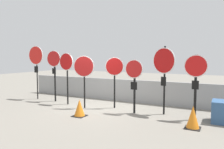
# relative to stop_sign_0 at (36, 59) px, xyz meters

# --- Properties ---
(ground_plane) EXTENTS (40.00, 40.00, 0.00)m
(ground_plane) POSITION_rel_stop_sign_0_xyz_m (3.79, -0.15, -2.05)
(ground_plane) COLOR gray
(fence_back) EXTENTS (10.46, 0.12, 1.06)m
(fence_back) POSITION_rel_stop_sign_0_xyz_m (3.79, 1.58, -1.51)
(fence_back) COLOR gray
(fence_back) RESTS_ON ground
(stop_sign_0) EXTENTS (0.93, 0.11, 2.69)m
(stop_sign_0) POSITION_rel_stop_sign_0_xyz_m (0.00, 0.00, 0.00)
(stop_sign_0) COLOR black
(stop_sign_0) RESTS_ON ground
(stop_sign_1) EXTENTS (0.77, 0.16, 2.45)m
(stop_sign_1) POSITION_rel_stop_sign_0_xyz_m (1.20, -0.01, -0.31)
(stop_sign_1) COLOR black
(stop_sign_1) RESTS_ON ground
(stop_sign_2) EXTENTS (0.78, 0.15, 2.33)m
(stop_sign_2) POSITION_rel_stop_sign_0_xyz_m (2.16, -0.27, -0.34)
(stop_sign_2) COLOR black
(stop_sign_2) RESTS_ON ground
(stop_sign_3) EXTENTS (0.84, 0.28, 2.20)m
(stop_sign_3) POSITION_rel_stop_sign_0_xyz_m (3.29, -0.54, -0.43)
(stop_sign_3) COLOR black
(stop_sign_3) RESTS_ON ground
(stop_sign_4) EXTENTS (0.71, 0.31, 2.14)m
(stop_sign_4) POSITION_rel_stop_sign_0_xyz_m (4.39, 0.06, -0.49)
(stop_sign_4) COLOR black
(stop_sign_4) RESTS_ON ground
(stop_sign_5) EXTENTS (0.70, 0.15, 2.05)m
(stop_sign_5) POSITION_rel_stop_sign_0_xyz_m (5.44, -0.36, -0.63)
(stop_sign_5) COLOR black
(stop_sign_5) RESTS_ON ground
(stop_sign_6) EXTENTS (0.89, 0.38, 2.54)m
(stop_sign_6) POSITION_rel_stop_sign_0_xyz_m (6.46, -0.01, -0.22)
(stop_sign_6) COLOR black
(stop_sign_6) RESTS_ON ground
(stop_sign_7) EXTENTS (0.75, 0.15, 2.23)m
(stop_sign_7) POSITION_rel_stop_sign_0_xyz_m (7.59, -0.24, -0.51)
(stop_sign_7) COLOR black
(stop_sign_7) RESTS_ON ground
(traffic_cone_0) EXTENTS (0.46, 0.46, 0.69)m
(traffic_cone_0) POSITION_rel_stop_sign_0_xyz_m (7.65, -1.16, -1.71)
(traffic_cone_0) COLOR black
(traffic_cone_0) RESTS_ON ground
(traffic_cone_1) EXTENTS (0.46, 0.46, 0.61)m
(traffic_cone_1) POSITION_rel_stop_sign_0_xyz_m (3.82, -1.62, -1.74)
(traffic_cone_1) COLOR black
(traffic_cone_1) RESTS_ON ground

